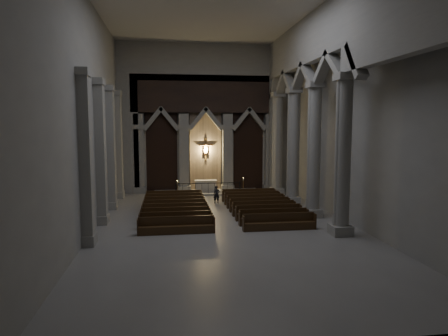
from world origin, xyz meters
name	(u,v)px	position (x,y,z in m)	size (l,w,h in m)	color
room	(226,85)	(0.00, 0.00, 7.60)	(24.00, 24.10, 12.00)	gray
sanctuary_wall	(206,111)	(0.00, 11.54, 6.62)	(14.00, 0.77, 12.00)	gray
right_arcade	(316,85)	(5.50, 1.33, 7.83)	(1.00, 24.00, 12.00)	gray
left_pilasters	(106,152)	(-6.75, 3.50, 3.91)	(0.60, 13.00, 8.03)	gray
sanctuary_step	(207,192)	(0.00, 10.60, 0.07)	(8.50, 2.60, 0.15)	gray
altar	(206,186)	(-0.11, 10.63, 0.61)	(1.79, 0.72, 0.91)	beige
altar_rail	(208,187)	(0.00, 9.66, 0.67)	(5.13, 0.09, 1.01)	black
candle_stand_left	(177,192)	(-2.42, 9.27, 0.34)	(0.21, 0.21, 1.26)	#B58437
candle_stand_right	(243,191)	(2.71, 9.22, 0.38)	(0.24, 0.24, 1.40)	#B58437
pews	(219,210)	(0.00, 2.91, 0.29)	(9.32, 8.55, 0.87)	black
worshipper	(217,195)	(0.27, 6.41, 0.62)	(0.45, 0.30, 1.24)	black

